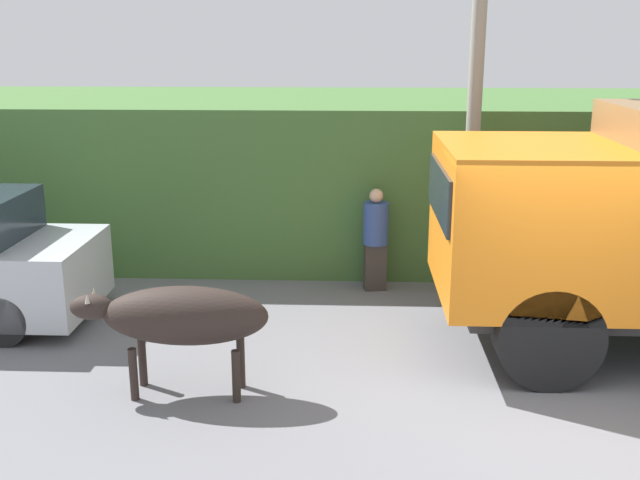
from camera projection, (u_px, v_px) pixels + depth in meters
ground_plane at (563, 401)px, 7.97m from camera, size 60.00×60.00×0.00m
hillside_embankment at (475, 171)px, 13.80m from camera, size 32.00×5.05×2.67m
brown_cow at (181, 316)px, 7.91m from camera, size 2.12×0.63×1.22m
pedestrian_on_hill at (375, 236)px, 11.23m from camera, size 0.43×0.43×1.57m
utility_pole at (477, 59)px, 10.46m from camera, size 0.90×0.21×6.61m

